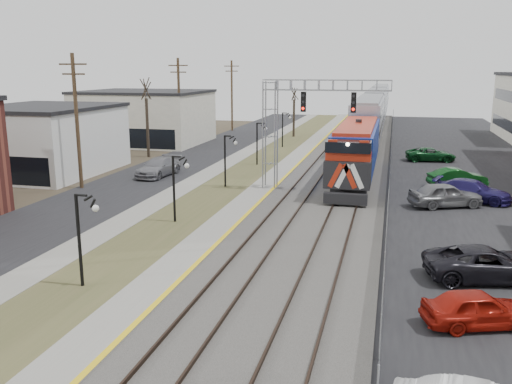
% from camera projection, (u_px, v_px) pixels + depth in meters
% --- Properties ---
extents(street_west, '(7.00, 120.00, 0.04)m').
position_uv_depth(street_west, '(170.00, 167.00, 49.92)').
color(street_west, black).
rests_on(street_west, ground).
extents(sidewalk, '(2.00, 120.00, 0.08)m').
position_uv_depth(sidewalk, '(217.00, 169.00, 48.84)').
color(sidewalk, gray).
rests_on(sidewalk, ground).
extents(grass_median, '(4.00, 120.00, 0.06)m').
position_uv_depth(grass_median, '(249.00, 171.00, 48.13)').
color(grass_median, '#444927').
rests_on(grass_median, ground).
extents(platform, '(2.00, 120.00, 0.24)m').
position_uv_depth(platform, '(282.00, 171.00, 47.39)').
color(platform, gray).
rests_on(platform, ground).
extents(ballast_bed, '(8.00, 120.00, 0.20)m').
position_uv_depth(ballast_bed, '(339.00, 174.00, 46.20)').
color(ballast_bed, '#595651').
rests_on(ballast_bed, ground).
extents(parking_lot, '(16.00, 120.00, 0.04)m').
position_uv_depth(parking_lot, '(490.00, 182.00, 43.36)').
color(parking_lot, black).
rests_on(parking_lot, ground).
extents(platform_edge, '(0.24, 120.00, 0.01)m').
position_uv_depth(platform_edge, '(292.00, 170.00, 47.15)').
color(platform_edge, gold).
rests_on(platform_edge, platform).
extents(track_near, '(1.58, 120.00, 0.15)m').
position_uv_depth(track_near, '(316.00, 171.00, 46.64)').
color(track_near, '#2D2119').
rests_on(track_near, ballast_bed).
extents(track_far, '(1.58, 120.00, 0.15)m').
position_uv_depth(track_far, '(357.00, 173.00, 45.81)').
color(track_far, '#2D2119').
rests_on(track_far, ballast_bed).
extents(train, '(3.00, 85.85, 5.33)m').
position_uv_depth(train, '(374.00, 112.00, 76.38)').
color(train, '#122C97').
rests_on(train, ground).
extents(signal_gantry, '(9.00, 1.07, 8.15)m').
position_uv_depth(signal_gantry, '(293.00, 115.00, 39.02)').
color(signal_gantry, gray).
rests_on(signal_gantry, ground).
extents(lampposts, '(0.14, 62.14, 4.00)m').
position_uv_depth(lampposts, '(176.00, 188.00, 31.89)').
color(lampposts, black).
rests_on(lampposts, ground).
extents(utility_poles, '(0.28, 80.28, 10.00)m').
position_uv_depth(utility_poles, '(77.00, 122.00, 40.07)').
color(utility_poles, '#4C3823').
rests_on(utility_poles, ground).
extents(fence, '(0.04, 120.00, 1.60)m').
position_uv_depth(fence, '(390.00, 168.00, 45.04)').
color(fence, gray).
rests_on(fence, ground).
extents(bare_trees, '(12.30, 42.30, 5.95)m').
position_uv_depth(bare_trees, '(174.00, 133.00, 53.30)').
color(bare_trees, '#382D23').
rests_on(bare_trees, ground).
extents(car_lot_a, '(4.20, 2.75, 1.33)m').
position_uv_depth(car_lot_a, '(478.00, 310.00, 18.96)').
color(car_lot_a, '#A2170C').
rests_on(car_lot_a, ground).
extents(car_lot_c, '(5.59, 3.48, 1.44)m').
position_uv_depth(car_lot_c, '(486.00, 264.00, 23.15)').
color(car_lot_c, black).
rests_on(car_lot_c, ground).
extents(car_lot_d, '(5.45, 3.55, 1.47)m').
position_uv_depth(car_lot_d, '(472.00, 191.00, 36.84)').
color(car_lot_d, '#1D164F').
rests_on(car_lot_d, ground).
extents(car_lot_e, '(5.08, 3.58, 1.61)m').
position_uv_depth(car_lot_e, '(446.00, 195.00, 35.35)').
color(car_lot_e, slate).
rests_on(car_lot_e, ground).
extents(car_lot_f, '(4.62, 2.87, 1.44)m').
position_uv_depth(car_lot_f, '(457.00, 178.00, 41.28)').
color(car_lot_f, '#0E4716').
rests_on(car_lot_f, ground).
extents(car_street_b, '(2.59, 5.40, 1.52)m').
position_uv_depth(car_street_b, '(158.00, 167.00, 45.54)').
color(car_street_b, slate).
rests_on(car_street_b, ground).
extents(car_lot_g, '(5.01, 2.89, 1.31)m').
position_uv_depth(car_lot_g, '(431.00, 155.00, 52.85)').
color(car_lot_g, '#0D411A').
rests_on(car_lot_g, ground).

